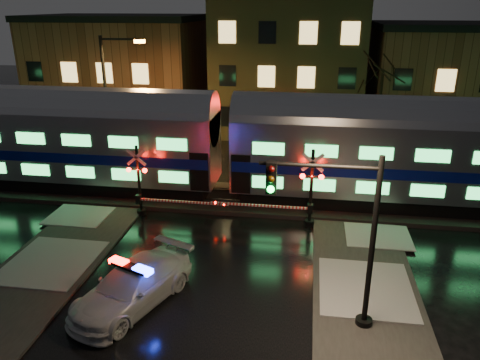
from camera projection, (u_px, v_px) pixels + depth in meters
name	position (u px, v px, depth m)	size (l,w,h in m)	color
ground	(216.00, 242.00, 21.72)	(120.00, 120.00, 0.00)	black
ballast	(233.00, 198.00, 26.30)	(90.00, 4.20, 0.24)	black
sidewalk_left	(8.00, 305.00, 17.06)	(4.00, 20.00, 0.12)	#2D2D2D
sidewalk_right	(374.00, 342.00, 15.23)	(4.00, 20.00, 0.12)	#2D2D2D
building_left	(122.00, 73.00, 42.31)	(14.00, 10.00, 9.00)	brown
building_mid	(289.00, 61.00, 40.22)	(12.00, 11.00, 11.50)	brown
building_right	(446.00, 83.00, 38.46)	(12.00, 10.00, 8.50)	brown
train	(225.00, 142.00, 25.21)	(51.00, 3.12, 5.92)	black
police_car	(132.00, 286.00, 16.98)	(3.97, 5.67, 1.69)	silver
crossing_signal_right	(303.00, 196.00, 22.72)	(5.59, 0.65, 3.96)	black
crossing_signal_left	(146.00, 188.00, 23.87)	(5.31, 0.64, 3.76)	black
traffic_light	(342.00, 240.00, 15.00)	(3.97, 0.71, 6.15)	black
streetlight	(111.00, 96.00, 29.49)	(2.87, 0.30, 8.59)	black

